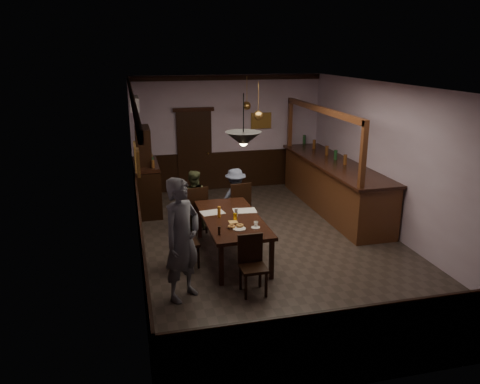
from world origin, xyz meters
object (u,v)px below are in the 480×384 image
object	(u,v)px
chair_side	(182,240)
pendant_brass_mid	(258,116)
person_seated_left	(193,200)
soda_can	(235,217)
chair_far_left	(196,208)
person_standing	(182,240)
bar_counter	(333,185)
person_seated_right	(235,197)
chair_near	(252,261)
coffee_cup	(256,224)
chair_far_right	(239,204)
sideboard	(147,178)
pendant_brass_far	(247,106)
pendant_iron	(243,139)
dining_table	(232,221)

from	to	relation	value
chair_side	pendant_brass_mid	world-z (taller)	pendant_brass_mid
person_seated_left	soda_can	bearing A→B (deg)	117.46
soda_can	pendant_brass_mid	bearing A→B (deg)	63.54
chair_far_left	person_standing	distance (m)	2.62
chair_far_left	bar_counter	size ratio (longest dim) A/B	0.23
person_seated_right	chair_near	bearing A→B (deg)	69.83
coffee_cup	soda_can	bearing A→B (deg)	123.14
chair_far_left	chair_far_right	world-z (taller)	chair_far_right
person_seated_left	sideboard	bearing A→B (deg)	-46.82
chair_far_right	pendant_brass_far	distance (m)	2.90
chair_far_right	pendant_brass_far	world-z (taller)	pendant_brass_far
person_seated_right	pendant_brass_far	world-z (taller)	pendant_brass_far
person_seated_left	chair_far_right	bearing A→B (deg)	174.21
chair_far_left	person_seated_right	distance (m)	0.93
sideboard	pendant_iron	xyz separation A→B (m)	(1.35, -3.72, 1.53)
chair_far_left	pendant_brass_far	size ratio (longest dim) A/B	1.23
chair_far_left	chair_far_right	bearing A→B (deg)	171.79
chair_near	pendant_brass_mid	xyz separation A→B (m)	(0.95, 3.07, 1.80)
chair_side	soda_can	bearing A→B (deg)	-91.19
dining_table	sideboard	size ratio (longest dim) A/B	1.13
coffee_cup	sideboard	distance (m)	3.83
pendant_iron	pendant_brass_mid	xyz separation A→B (m)	(0.96, 2.55, -0.01)
person_standing	sideboard	world-z (taller)	sideboard
person_standing	soda_can	xyz separation A→B (m)	(1.06, 1.13, -0.13)
chair_far_left	chair_side	world-z (taller)	chair_far_left
chair_near	sideboard	size ratio (longest dim) A/B	0.47
chair_side	person_seated_right	bearing A→B (deg)	-43.74
soda_can	bar_counter	distance (m)	3.52
person_standing	chair_near	bearing A→B (deg)	-44.25
chair_far_right	coffee_cup	size ratio (longest dim) A/B	12.74
chair_far_left	pendant_brass_mid	world-z (taller)	pendant_brass_mid
coffee_cup	person_seated_right	bearing A→B (deg)	85.69
person_seated_left	pendant_iron	xyz separation A→B (m)	(0.48, -2.34, 1.68)
pendant_brass_mid	soda_can	bearing A→B (deg)	-116.46
person_standing	pendant_brass_far	world-z (taller)	pendant_brass_far
dining_table	chair_far_right	xyz separation A→B (m)	(0.44, 1.27, -0.13)
chair_near	bar_counter	distance (m)	4.34
chair_side	chair_far_left	bearing A→B (deg)	-23.95
chair_far_right	chair_far_left	bearing A→B (deg)	-5.66
chair_near	bar_counter	xyz separation A→B (m)	(2.84, 3.28, 0.11)
chair_side	pendant_brass_far	world-z (taller)	pendant_brass_far
dining_table	person_seated_right	size ratio (longest dim) A/B	1.79
chair_far_left	chair_near	distance (m)	2.63
chair_side	person_seated_left	distance (m)	1.82
coffee_cup	pendant_brass_far	xyz separation A→B (m)	(0.87, 4.00, 1.50)
coffee_cup	chair_side	bearing A→B (deg)	164.91
chair_far_left	soda_can	xyz separation A→B (m)	(0.49, -1.39, 0.26)
sideboard	bar_counter	xyz separation A→B (m)	(4.20, -0.97, -0.17)
chair_far_left	chair_side	bearing A→B (deg)	63.67
chair_near	coffee_cup	distance (m)	0.89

